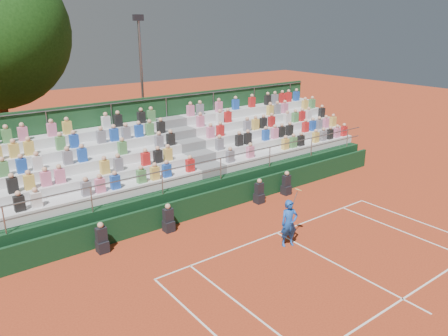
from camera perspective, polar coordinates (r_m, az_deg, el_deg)
ground at (r=17.69m, az=6.93°, el=-8.43°), size 90.00×90.00×0.00m
courtside_wall at (r=19.68m, az=0.53°, el=-3.81°), size 20.00×0.15×1.00m
line_officials at (r=18.70m, az=-1.54°, el=-5.13°), size 9.75×0.40×1.19m
grandstand at (r=21.96m, az=-4.63°, el=0.19°), size 20.00×5.20×4.40m
tennis_player at (r=16.45m, az=8.50°, el=-7.14°), size 0.91×0.63×2.22m
floodlight_mast at (r=27.03m, az=-10.71°, el=11.62°), size 0.60×0.25×8.40m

